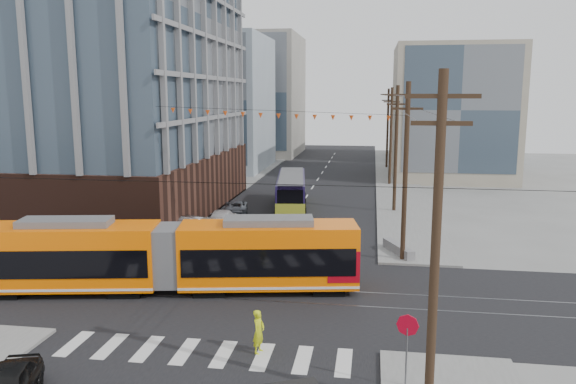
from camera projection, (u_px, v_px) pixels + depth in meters
The scene contains 16 objects.
ground at pixel (224, 323), 25.44m from camera, with size 160.00×160.00×0.00m, color slate.
office_building at pixel (43, 47), 48.61m from camera, with size 30.00×25.00×28.60m, color #381E16.
bg_bldg_nw_near at pixel (201, 103), 77.04m from camera, with size 18.00×16.00×18.00m, color #8C99A5.
bg_bldg_ne_near at pixel (452, 113), 68.47m from camera, with size 14.00×14.00×16.00m, color gray.
bg_bldg_nw_far at pixel (253, 96), 95.90m from camera, with size 16.00×18.00×20.00m, color gray.
bg_bldg_ne_far at pixel (448, 115), 87.82m from camera, with size 16.00×16.00×14.00m, color #8C99A5.
utility_pole_near at pixel (435, 250), 17.40m from camera, with size 0.30×0.30×11.00m, color black.
utility_pole_far at pixel (388, 129), 77.79m from camera, with size 0.30×0.30×11.00m, color black.
streetcar at pixel (169, 256), 29.28m from camera, with size 19.67×2.77×3.79m, color #FF6601, non-canonical shape.
city_bus at pixel (291, 192), 50.41m from camera, with size 2.43×11.21×3.18m, color #1E143F, non-canonical shape.
parked_car_silver at pixel (197, 226), 40.57m from camera, with size 1.70×4.88×1.61m, color #95979A.
parked_car_white at pixel (222, 218), 43.64m from camera, with size 1.97×4.85×1.41m, color silver.
parked_car_grey at pixel (236, 207), 48.73m from camera, with size 1.95×4.24×1.18m, color #565A63.
pedestrian at pixel (259, 332), 22.41m from camera, with size 0.65×0.43×1.79m, color #CEDD16.
stop_sign at pixel (406, 355), 19.56m from camera, with size 0.79×0.79×2.59m, color red, non-canonical shape.
jersey_barrier at pixel (398, 250), 36.09m from camera, with size 0.82×3.62×0.72m, color slate.
Camera 1 is at (6.48, -23.33, 10.26)m, focal length 35.00 mm.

